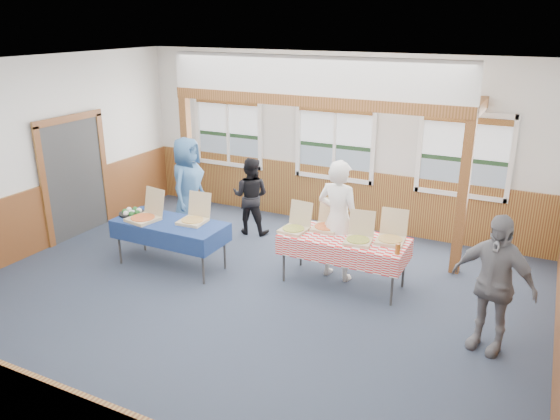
% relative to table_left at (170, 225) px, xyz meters
% --- Properties ---
extents(floor, '(8.00, 8.00, 0.00)m').
position_rel_table_left_xyz_m(floor, '(1.58, -0.49, -0.70)').
color(floor, '#293343').
rests_on(floor, ground).
extents(ceiling, '(8.00, 8.00, 0.00)m').
position_rel_table_left_xyz_m(ceiling, '(1.58, -0.49, 2.50)').
color(ceiling, white).
rests_on(ceiling, wall_back).
extents(wall_back, '(8.00, 0.00, 8.00)m').
position_rel_table_left_xyz_m(wall_back, '(1.58, 3.01, 0.90)').
color(wall_back, silver).
rests_on(wall_back, floor).
extents(wall_front, '(8.00, 0.00, 8.00)m').
position_rel_table_left_xyz_m(wall_front, '(1.58, -3.99, 0.90)').
color(wall_front, silver).
rests_on(wall_front, floor).
extents(wall_left, '(0.00, 8.00, 8.00)m').
position_rel_table_left_xyz_m(wall_left, '(-2.42, -0.49, 0.90)').
color(wall_left, silver).
rests_on(wall_left, floor).
extents(wainscot_back, '(7.98, 0.05, 1.10)m').
position_rel_table_left_xyz_m(wainscot_back, '(1.58, 2.98, -0.15)').
color(wainscot_back, brown).
rests_on(wainscot_back, floor).
extents(wainscot_left, '(0.05, 6.98, 1.10)m').
position_rel_table_left_xyz_m(wainscot_left, '(-2.40, -0.49, -0.15)').
color(wainscot_left, brown).
rests_on(wainscot_left, floor).
extents(cased_opening, '(0.06, 1.30, 2.10)m').
position_rel_table_left_xyz_m(cased_opening, '(-2.38, 0.41, 0.35)').
color(cased_opening, '#363636').
rests_on(cased_opening, wall_left).
extents(window_left, '(1.56, 0.10, 1.46)m').
position_rel_table_left_xyz_m(window_left, '(-0.72, 2.96, 0.98)').
color(window_left, white).
rests_on(window_left, wall_back).
extents(window_mid, '(1.56, 0.10, 1.46)m').
position_rel_table_left_xyz_m(window_mid, '(1.58, 2.96, 0.98)').
color(window_mid, white).
rests_on(window_mid, wall_back).
extents(window_right, '(1.56, 0.10, 1.46)m').
position_rel_table_left_xyz_m(window_right, '(3.88, 2.96, 0.98)').
color(window_right, white).
rests_on(window_right, wall_back).
extents(post_left, '(0.15, 0.15, 2.40)m').
position_rel_table_left_xyz_m(post_left, '(-0.92, 1.81, 0.50)').
color(post_left, brown).
rests_on(post_left, floor).
extents(post_right, '(0.15, 0.15, 2.40)m').
position_rel_table_left_xyz_m(post_right, '(4.08, 1.81, 0.50)').
color(post_right, brown).
rests_on(post_right, floor).
extents(cross_beam, '(5.15, 0.18, 0.18)m').
position_rel_table_left_xyz_m(cross_beam, '(1.58, 1.81, 1.79)').
color(cross_beam, brown).
rests_on(cross_beam, post_left).
extents(table_left, '(1.95, 1.51, 0.76)m').
position_rel_table_left_xyz_m(table_left, '(0.00, 0.00, 0.00)').
color(table_left, '#363636').
rests_on(table_left, floor).
extents(table_right, '(1.99, 1.34, 0.76)m').
position_rel_table_left_xyz_m(table_right, '(2.65, 0.63, 0.00)').
color(table_right, '#363636').
rests_on(table_right, floor).
extents(pizza_box_a, '(0.51, 0.58, 0.46)m').
position_rel_table_left_xyz_m(pizza_box_a, '(-0.39, -0.11, 0.13)').
color(pizza_box_a, '#D1BC8B').
rests_on(pizza_box_a, table_left).
extents(pizza_box_b, '(0.42, 0.50, 0.43)m').
position_rel_table_left_xyz_m(pizza_box_b, '(0.35, 0.16, 0.12)').
color(pizza_box_b, '#D1BC8B').
rests_on(pizza_box_b, table_left).
extents(pizza_box_c, '(0.41, 0.48, 0.40)m').
position_rel_table_left_xyz_m(pizza_box_c, '(1.91, 0.53, 0.12)').
color(pizza_box_c, '#D1BC8B').
rests_on(pizza_box_c, table_right).
extents(pizza_box_d, '(0.40, 0.48, 0.42)m').
position_rel_table_left_xyz_m(pizza_box_d, '(2.30, 0.82, 0.12)').
color(pizza_box_d, '#D1BC8B').
rests_on(pizza_box_d, table_right).
extents(pizza_box_e, '(0.42, 0.49, 0.40)m').
position_rel_table_left_xyz_m(pizza_box_e, '(2.90, 0.55, 0.12)').
color(pizza_box_e, '#D1BC8B').
rests_on(pizza_box_e, table_right).
extents(pizza_box_f, '(0.42, 0.50, 0.42)m').
position_rel_table_left_xyz_m(pizza_box_f, '(3.30, 0.77, 0.12)').
color(pizza_box_f, '#D1BC8B').
rests_on(pizza_box_f, table_right).
extents(veggie_tray, '(0.41, 0.41, 0.09)m').
position_rel_table_left_xyz_m(veggie_tray, '(-0.75, -0.00, 0.09)').
color(veggie_tray, black).
rests_on(veggie_tray, table_left).
extents(drink_glass, '(0.07, 0.07, 0.15)m').
position_rel_table_left_xyz_m(drink_glass, '(3.50, 0.38, 0.13)').
color(drink_glass, '#9B5219').
rests_on(drink_glass, table_right).
extents(woman_white, '(0.73, 0.53, 1.85)m').
position_rel_table_left_xyz_m(woman_white, '(2.48, 0.82, 0.22)').
color(woman_white, white).
rests_on(woman_white, floor).
extents(woman_black, '(0.77, 0.65, 1.42)m').
position_rel_table_left_xyz_m(woman_black, '(0.41, 1.83, 0.01)').
color(woman_black, black).
rests_on(woman_black, floor).
extents(man_blue, '(0.68, 0.94, 1.79)m').
position_rel_table_left_xyz_m(man_blue, '(-0.60, 1.33, 0.19)').
color(man_blue, '#3B6594').
rests_on(man_blue, floor).
extents(person_grey, '(1.08, 0.69, 1.71)m').
position_rel_table_left_xyz_m(person_grey, '(4.77, -0.16, 0.16)').
color(person_grey, slate).
rests_on(person_grey, floor).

